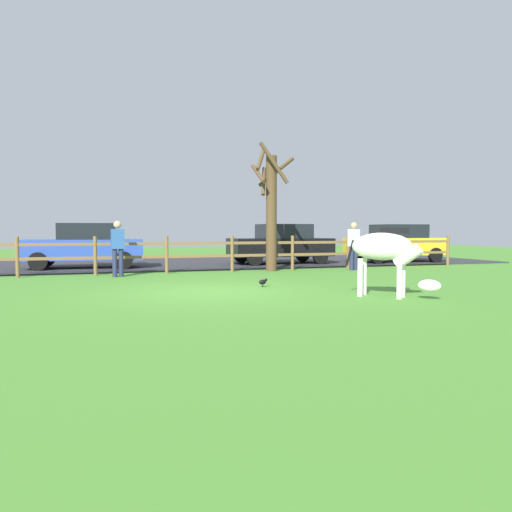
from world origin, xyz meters
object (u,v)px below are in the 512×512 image
(zebra, at_px, (386,252))
(visitor_left_of_tree, at_px, (354,244))
(bare_tree, at_px, (271,206))
(parked_car_black, at_px, (281,244))
(parked_car_yellow, at_px, (396,243))
(visitor_right_of_tree, at_px, (118,246))
(parked_car_blue, at_px, (85,245))
(crow_on_grass, at_px, (263,282))

(zebra, bearing_deg, visitor_left_of_tree, 65.89)
(bare_tree, height_order, parked_car_black, bare_tree)
(parked_car_yellow, relative_size, visitor_right_of_tree, 2.45)
(visitor_right_of_tree, bearing_deg, parked_car_blue, 106.24)
(bare_tree, relative_size, visitor_left_of_tree, 2.57)
(visitor_right_of_tree, bearing_deg, parked_car_yellow, 14.20)
(parked_car_yellow, bearing_deg, parked_car_blue, 178.09)
(zebra, bearing_deg, parked_car_blue, 121.68)
(crow_on_grass, distance_m, visitor_left_of_tree, 6.04)
(parked_car_yellow, height_order, visitor_right_of_tree, visitor_right_of_tree)
(crow_on_grass, height_order, parked_car_yellow, parked_car_yellow)
(zebra, xyz_separation_m, visitor_left_of_tree, (2.83, 6.32, -0.02))
(zebra, bearing_deg, parked_car_black, 81.42)
(visitor_right_of_tree, bearing_deg, bare_tree, 6.80)
(bare_tree, relative_size, visitor_right_of_tree, 2.57)
(visitor_left_of_tree, distance_m, visitor_right_of_tree, 7.78)
(visitor_left_of_tree, bearing_deg, visitor_right_of_tree, -179.79)
(visitor_left_of_tree, height_order, visitor_right_of_tree, same)
(crow_on_grass, bearing_deg, visitor_left_of_tree, 39.76)
(visitor_left_of_tree, relative_size, visitor_right_of_tree, 1.00)
(zebra, bearing_deg, bare_tree, 89.89)
(zebra, distance_m, parked_car_yellow, 11.20)
(visitor_left_of_tree, xyz_separation_m, visitor_right_of_tree, (-7.78, -0.03, 0.00))
(bare_tree, relative_size, zebra, 2.72)
(parked_car_black, height_order, parked_car_yellow, same)
(bare_tree, distance_m, parked_car_black, 3.39)
(crow_on_grass, relative_size, parked_car_blue, 0.05)
(visitor_left_of_tree, bearing_deg, zebra, -114.11)
(parked_car_yellow, bearing_deg, zebra, -125.05)
(bare_tree, bearing_deg, parked_car_yellow, 19.62)
(visitor_left_of_tree, bearing_deg, parked_car_black, 112.38)
(zebra, distance_m, crow_on_grass, 3.16)
(crow_on_grass, xyz_separation_m, parked_car_yellow, (8.21, 6.68, 0.72))
(parked_car_yellow, bearing_deg, visitor_left_of_tree, -141.66)
(zebra, distance_m, parked_car_blue, 11.26)
(visitor_left_of_tree, bearing_deg, parked_car_blue, 159.52)
(visitor_left_of_tree, bearing_deg, bare_tree, 168.66)
(parked_car_black, distance_m, visitor_left_of_tree, 3.60)
(crow_on_grass, bearing_deg, parked_car_black, 65.69)
(crow_on_grass, bearing_deg, parked_car_blue, 120.22)
(crow_on_grass, relative_size, visitor_right_of_tree, 0.13)
(parked_car_yellow, bearing_deg, visitor_right_of_tree, -165.80)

